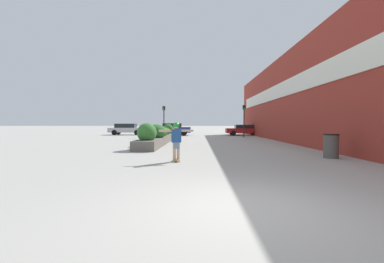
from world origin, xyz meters
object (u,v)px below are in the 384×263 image
skateboard (176,160)px  car_leftmost (127,129)px  traffic_light_left (164,116)px  car_center_left (244,130)px  car_center_right (288,129)px  traffic_light_right (244,115)px  trash_bin (331,146)px  skateboarder (176,137)px  car_rightmost (173,129)px

skateboard → car_leftmost: size_ratio=0.14×
skateboard → traffic_light_left: size_ratio=0.19×
car_center_left → car_center_right: bearing=-73.3°
traffic_light_left → traffic_light_right: size_ratio=0.97×
traffic_light_right → skateboard: bearing=-108.2°
trash_bin → traffic_light_right: size_ratio=0.30×
trash_bin → skateboarder: bearing=-170.1°
skateboard → traffic_light_right: (5.72, 17.40, 2.28)m
car_center_right → skateboard: bearing=152.1°
skateboarder → car_leftmost: (-8.55, 23.49, -0.19)m
car_rightmost → traffic_light_left: size_ratio=1.24×
car_center_left → car_rightmost: 8.74m
skateboard → car_center_right: bearing=51.2°
car_center_left → traffic_light_left: (-9.33, -4.55, 1.58)m
car_center_left → trash_bin: bearing=-179.8°
skateboard → car_leftmost: car_leftmost is taller
car_center_right → traffic_light_left: traffic_light_left is taller
skateboarder → traffic_light_left: size_ratio=0.43×
car_rightmost → skateboarder: bearing=5.9°
traffic_light_left → car_rightmost: bearing=82.2°
skateboard → car_center_right: (12.58, 23.76, 0.74)m
car_leftmost → skateboard: bearing=20.0°
car_leftmost → traffic_light_right: bearing=66.9°
trash_bin → car_center_left: 20.79m
car_center_left → car_center_right: (6.07, 1.82, 0.10)m
car_center_right → traffic_light_left: bearing=112.5°
skateboard → trash_bin: trash_bin is taller
skateboard → car_center_left: 22.89m
car_center_left → car_rightmost: size_ratio=1.04×
trash_bin → traffic_light_left: bearing=120.1°
traffic_light_right → skateboarder: bearing=-108.2°
skateboard → car_center_right: size_ratio=0.14×
car_leftmost → traffic_light_left: 8.50m
car_center_left → car_center_right: size_ratio=0.96×
trash_bin → car_leftmost: 26.98m
car_rightmost → car_center_right: bearing=97.6°
skateboard → skateboarder: (0.00, -0.00, 0.90)m
skateboarder → car_center_right: size_ratio=0.32×
traffic_light_left → trash_bin: bearing=-59.9°
trash_bin → car_center_right: size_ratio=0.23×
trash_bin → traffic_light_left: (-9.42, 16.23, 1.77)m
skateboard → car_leftmost: (-8.55, 23.49, 0.71)m
car_center_left → car_center_right: car_center_right is taller
skateboarder → car_center_left: 22.88m
trash_bin → car_center_left: bearing=90.2°
traffic_light_left → traffic_light_right: traffic_light_right is taller
trash_bin → traffic_light_right: (-0.87, 16.25, 1.82)m
traffic_light_right → car_rightmost: bearing=151.2°
skateboard → skateboarder: bearing=-86.8°
skateboard → traffic_light_right: size_ratio=0.19×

